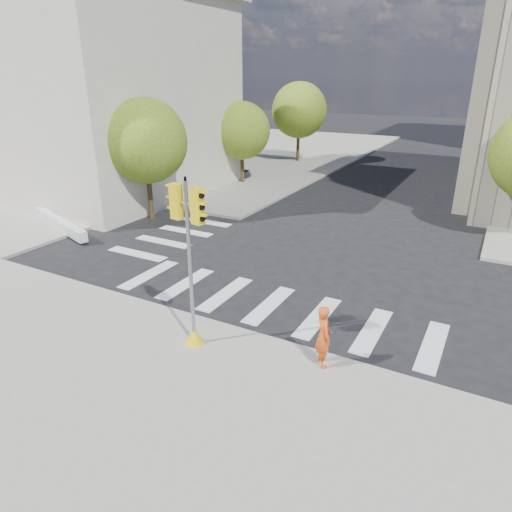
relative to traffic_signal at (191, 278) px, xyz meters
The scene contains 10 objects.
ground 5.91m from the traffic_signal, 81.41° to the left, with size 160.00×160.00×0.00m, color black.
sidewalk_near 6.06m from the traffic_signal, 81.69° to the right, with size 30.00×14.00×0.15m, color gray.
sidewalk_far_left 36.87m from the traffic_signal, 121.42° to the left, with size 28.00×40.00×0.15m, color gray.
classical_building 23.78m from the traffic_signal, 145.05° to the left, with size 19.00×15.00×12.70m.
tree_lw_near 13.64m from the traffic_signal, 135.83° to the left, with size 4.40×4.40×6.41m.
tree_lw_mid 21.74m from the traffic_signal, 116.52° to the left, with size 4.00×4.00×5.77m.
tree_lw_far 31.04m from the traffic_signal, 108.23° to the left, with size 4.80×4.80×6.95m.
traffic_signal is the anchor object (origin of this frame).
photographer 3.92m from the traffic_signal, 12.50° to the left, with size 0.64×0.42×1.75m, color #E34D15.
planter_wall 13.67m from the traffic_signal, 156.03° to the left, with size 6.00×0.40×0.50m, color silver.
Camera 1 is at (6.23, -14.57, 7.44)m, focal length 32.00 mm.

